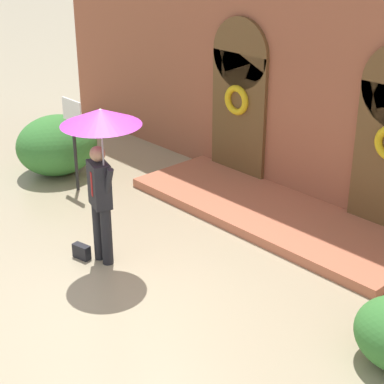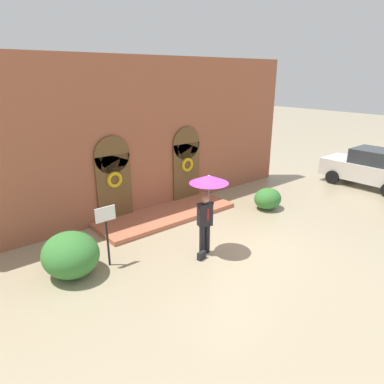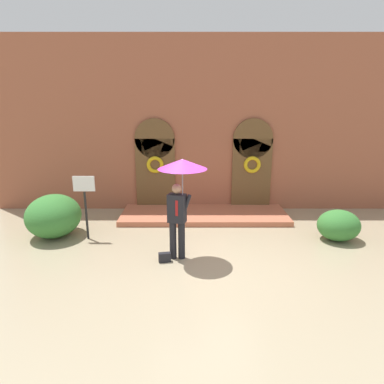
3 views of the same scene
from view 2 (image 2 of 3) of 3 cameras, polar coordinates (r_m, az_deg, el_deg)
ground_plane at (r=10.58m, az=5.60°, el=-9.16°), size 80.00×80.00×0.00m
building_facade at (r=12.79m, az=-7.35°, el=8.54°), size 14.00×2.30×5.60m
person_with_umbrella at (r=9.50m, az=2.67°, el=0.17°), size 1.10×1.10×2.36m
handbag at (r=9.88m, az=1.60°, el=-10.53°), size 0.30×0.17×0.22m
sign_post at (r=9.39m, az=-14.07°, el=-5.59°), size 0.56×0.06×1.72m
shrub_left at (r=9.51m, az=-19.57°, el=-9.80°), size 1.44×1.60×1.15m
shrub_right at (r=13.57m, az=12.50°, el=-1.08°), size 1.11×0.98×0.82m
parked_car at (r=17.82m, az=27.75°, el=3.57°), size 2.09×4.14×1.76m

